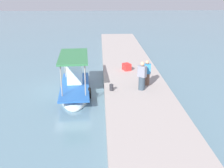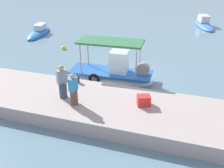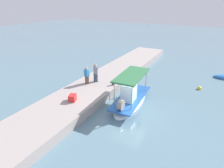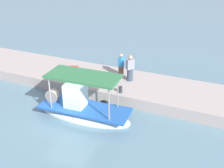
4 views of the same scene
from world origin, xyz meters
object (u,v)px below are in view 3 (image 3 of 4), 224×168
main_fishing_boat (130,99)px  fisherman_near_bollard (96,74)px  mooring_bollard (113,83)px  marker_buoy (199,88)px  fisherman_by_crate (87,76)px  cargo_crate (73,98)px

main_fishing_boat → fisherman_near_bollard: 4.53m
mooring_bollard → marker_buoy: size_ratio=0.96×
main_fishing_boat → fisherman_by_crate: main_fishing_boat is taller
cargo_crate → mooring_bollard: bearing=162.0°
fisherman_by_crate → cargo_crate: bearing=16.6°
fisherman_near_bollard → marker_buoy: (-4.71, 8.94, -1.46)m
mooring_bollard → cargo_crate: cargo_crate is taller
fisherman_near_bollard → fisherman_by_crate: bearing=-28.3°
fisherman_near_bollard → cargo_crate: 4.14m
cargo_crate → marker_buoy: bearing=136.2°
cargo_crate → marker_buoy: (-8.78, 8.41, -0.90)m
fisherman_by_crate → marker_buoy: size_ratio=3.94×
fisherman_near_bollard → fisherman_by_crate: fisherman_near_bollard is taller
fisherman_by_crate → cargo_crate: (3.25, 0.97, -0.49)m
fisherman_by_crate → mooring_bollard: (-0.90, 2.32, -0.54)m
main_fishing_boat → fisherman_by_crate: (-0.44, -4.66, 1.00)m
main_fishing_boat → mooring_bollard: bearing=-119.8°
mooring_bollard → cargo_crate: 4.36m
fisherman_near_bollard → cargo_crate: fisherman_near_bollard is taller
main_fishing_boat → marker_buoy: main_fishing_boat is taller
fisherman_by_crate → mooring_bollard: bearing=111.3°
main_fishing_boat → marker_buoy: size_ratio=13.30×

